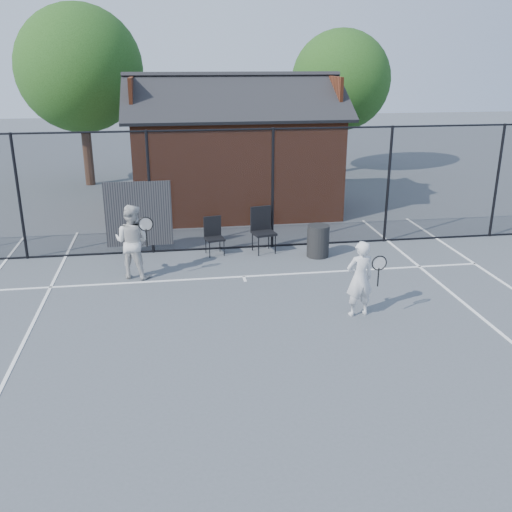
{
  "coord_description": "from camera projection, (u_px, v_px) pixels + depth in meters",
  "views": [
    {
      "loc": [
        -1.51,
        -8.65,
        4.59
      ],
      "look_at": [
        0.0,
        1.22,
        1.1
      ],
      "focal_mm": 40.0,
      "sensor_mm": 36.0,
      "label": 1
    }
  ],
  "objects": [
    {
      "name": "tree_left",
      "position": [
        80.0,
        69.0,
        20.37
      ],
      "size": [
        4.48,
        4.48,
        6.44
      ],
      "color": "#372516",
      "rests_on": "ground"
    },
    {
      "name": "waste_bin",
      "position": [
        318.0,
        241.0,
        13.78
      ],
      "size": [
        0.65,
        0.65,
        0.78
      ],
      "primitive_type": "cylinder",
      "rotation": [
        0.0,
        0.0,
        -0.26
      ],
      "color": "black",
      "rests_on": "ground"
    },
    {
      "name": "court_lines",
      "position": [
        281.0,
        380.0,
        8.56
      ],
      "size": [
        11.02,
        18.0,
        0.01
      ],
      "color": "white",
      "rests_on": "ground"
    },
    {
      "name": "chair_left",
      "position": [
        264.0,
        231.0,
        14.01
      ],
      "size": [
        0.63,
        0.65,
        1.1
      ],
      "primitive_type": "cube",
      "rotation": [
        0.0,
        0.0,
        0.21
      ],
      "color": "black",
      "rests_on": "ground"
    },
    {
      "name": "fence",
      "position": [
        220.0,
        193.0,
        13.94
      ],
      "size": [
        22.04,
        3.0,
        3.0
      ],
      "color": "black",
      "rests_on": "ground"
    },
    {
      "name": "tree_right",
      "position": [
        341.0,
        81.0,
        22.9
      ],
      "size": [
        3.97,
        3.97,
        5.7
      ],
      "color": "#372516",
      "rests_on": "ground"
    },
    {
      "name": "ground",
      "position": [
        267.0,
        339.0,
        9.8
      ],
      "size": [
        80.0,
        80.0,
        0.0
      ],
      "primitive_type": "plane",
      "color": "#4F565A",
      "rests_on": "ground"
    },
    {
      "name": "chair_right",
      "position": [
        215.0,
        237.0,
        13.87
      ],
      "size": [
        0.51,
        0.53,
        0.91
      ],
      "primitive_type": "cube",
      "rotation": [
        0.0,
        0.0,
        0.19
      ],
      "color": "black",
      "rests_on": "ground"
    },
    {
      "name": "player_back",
      "position": [
        132.0,
        241.0,
        12.34
      ],
      "size": [
        0.97,
        0.88,
        1.63
      ],
      "color": "silver",
      "rests_on": "ground"
    },
    {
      "name": "clubhouse",
      "position": [
        234.0,
        159.0,
        17.74
      ],
      "size": [
        6.5,
        4.36,
        4.19
      ],
      "color": "#612B17",
      "rests_on": "ground"
    },
    {
      "name": "player_front",
      "position": [
        360.0,
        279.0,
        10.51
      ],
      "size": [
        0.67,
        0.52,
        1.45
      ],
      "color": "silver",
      "rests_on": "ground"
    }
  ]
}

